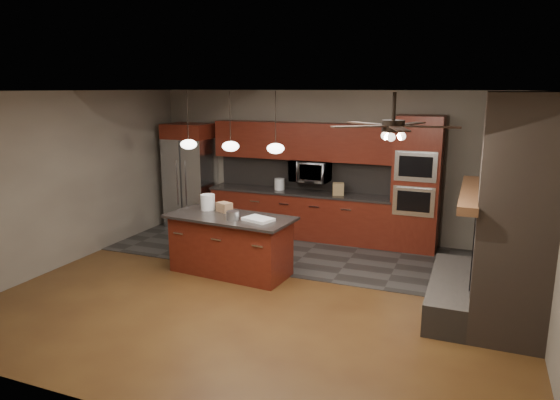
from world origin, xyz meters
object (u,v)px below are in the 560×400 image
at_px(kitchen_island, 230,244).
at_px(white_bucket, 208,202).
at_px(oven_tower, 416,184).
at_px(paint_can, 233,215).
at_px(microwave, 310,171).
at_px(refrigerator, 190,176).
at_px(paint_tray, 258,219).
at_px(counter_box, 338,189).
at_px(cardboard_box, 224,207).
at_px(counter_bucket, 279,184).

relative_size(kitchen_island, white_bucket, 8.23).
height_order(oven_tower, kitchen_island, oven_tower).
bearing_deg(paint_can, microwave, 80.96).
relative_size(refrigerator, kitchen_island, 1.05).
bearing_deg(kitchen_island, white_bucket, 160.05).
bearing_deg(refrigerator, white_bucket, -51.82).
relative_size(oven_tower, paint_can, 12.34).
relative_size(paint_tray, counter_box, 1.88).
distance_m(cardboard_box, counter_bucket, 2.04).
xyz_separation_m(kitchen_island, paint_can, (0.14, -0.17, 0.52)).
height_order(paint_can, paint_tray, paint_can).
relative_size(microwave, kitchen_island, 0.36).
bearing_deg(paint_tray, microwave, 108.12).
relative_size(oven_tower, cardboard_box, 10.24).
relative_size(cardboard_box, counter_box, 1.02).
distance_m(white_bucket, paint_can, 0.78).
distance_m(oven_tower, paint_tray, 3.08).
bearing_deg(oven_tower, counter_box, -178.25).
distance_m(refrigerator, cardboard_box, 2.68).
bearing_deg(microwave, counter_box, -9.77).
xyz_separation_m(microwave, refrigerator, (-2.57, -0.13, -0.23)).
bearing_deg(paint_can, white_bucket, 147.86).
distance_m(kitchen_island, counter_bucket, 2.32).
xyz_separation_m(cardboard_box, counter_box, (1.32, 1.99, 0.02)).
relative_size(kitchen_island, counter_bucket, 9.28).
distance_m(oven_tower, cardboard_box, 3.40).
bearing_deg(cardboard_box, kitchen_island, -22.36).
relative_size(oven_tower, paint_tray, 5.58).
bearing_deg(counter_box, white_bucket, -146.09).
bearing_deg(paint_tray, paint_can, -149.00).
bearing_deg(paint_can, paint_tray, 12.54).
bearing_deg(cardboard_box, paint_can, -24.30).
relative_size(microwave, counter_bucket, 3.33).
xyz_separation_m(kitchen_island, counter_bucket, (-0.08, 2.26, 0.54)).
bearing_deg(cardboard_box, counter_bucket, 110.29).
distance_m(cardboard_box, counter_box, 2.39).
height_order(white_bucket, counter_box, white_bucket).
bearing_deg(refrigerator, kitchen_island, -46.85).
xyz_separation_m(oven_tower, refrigerator, (-4.55, -0.07, -0.12)).
xyz_separation_m(oven_tower, paint_can, (-2.37, -2.42, -0.21)).
height_order(oven_tower, paint_can, oven_tower).
distance_m(kitchen_island, paint_can, 0.56).
relative_size(oven_tower, kitchen_island, 1.17).
relative_size(kitchen_island, counter_box, 8.98).
bearing_deg(counter_box, counter_bucket, 161.27).
bearing_deg(kitchen_island, counter_bucket, 97.31).
relative_size(paint_can, counter_bucket, 0.88).
distance_m(oven_tower, paint_can, 3.39).
bearing_deg(microwave, paint_tray, -90.34).
height_order(oven_tower, microwave, oven_tower).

